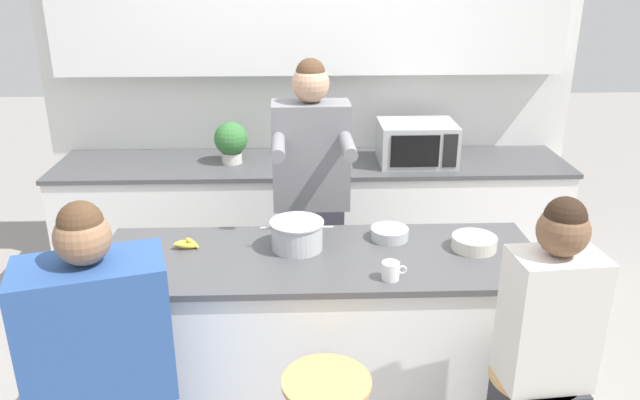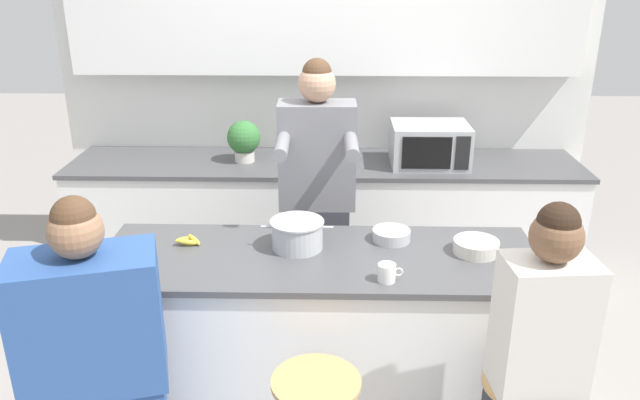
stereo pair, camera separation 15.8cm
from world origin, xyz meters
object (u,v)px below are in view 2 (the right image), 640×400
object	(u,v)px
kitchen_island	(320,338)
fruit_bowl	(476,247)
cooking_pot	(297,234)
person_wrapped_blanket	(99,381)
person_cooking	(317,214)
microwave	(430,145)
banana_bunch	(188,240)
potted_plant	(244,139)
coffee_cup_near	(387,273)
person_seated_near	(533,389)

from	to	relation	value
kitchen_island	fruit_bowl	distance (m)	0.87
cooking_pot	person_wrapped_blanket	bearing A→B (deg)	-135.60
person_cooking	microwave	bearing A→B (deg)	46.29
person_cooking	banana_bunch	world-z (taller)	person_cooking
banana_bunch	potted_plant	size ratio (longest dim) A/B	0.48
person_wrapped_blanket	banana_bunch	size ratio (longest dim) A/B	10.51
banana_bunch	cooking_pot	bearing A→B (deg)	-2.69
potted_plant	person_cooking	bearing A→B (deg)	-58.06
kitchen_island	person_wrapped_blanket	size ratio (longest dim) A/B	1.43
coffee_cup_near	person_seated_near	bearing A→B (deg)	-36.39
kitchen_island	fruit_bowl	xyz separation A→B (m)	(0.73, 0.05, 0.48)
kitchen_island	banana_bunch	world-z (taller)	banana_bunch
coffee_cup_near	person_cooking	bearing A→B (deg)	110.29
person_seated_near	potted_plant	distance (m)	2.54
cooking_pot	banana_bunch	world-z (taller)	cooking_pot
person_seated_near	potted_plant	size ratio (longest dim) A/B	5.06
kitchen_island	potted_plant	distance (m)	1.67
fruit_bowl	potted_plant	bearing A→B (deg)	132.01
cooking_pot	coffee_cup_near	size ratio (longest dim) A/B	3.13
person_wrapped_blanket	cooking_pot	bearing A→B (deg)	28.81
fruit_bowl	microwave	size ratio (longest dim) A/B	0.42
fruit_bowl	banana_bunch	world-z (taller)	fruit_bowl
kitchen_island	cooking_pot	bearing A→B (deg)	142.59
person_wrapped_blanket	person_seated_near	size ratio (longest dim) A/B	1.01
coffee_cup_near	person_wrapped_blanket	bearing A→B (deg)	-160.72
person_cooking	person_wrapped_blanket	xyz separation A→B (m)	(-0.81, -1.26, -0.18)
coffee_cup_near	fruit_bowl	bearing A→B (deg)	32.93
person_wrapped_blanket	coffee_cup_near	distance (m)	1.23
person_cooking	banana_bunch	distance (m)	0.81
person_seated_near	person_cooking	bearing A→B (deg)	119.14
potted_plant	kitchen_island	bearing A→B (deg)	-69.49
person_wrapped_blanket	banana_bunch	bearing A→B (deg)	59.03
kitchen_island	coffee_cup_near	distance (m)	0.62
potted_plant	banana_bunch	bearing A→B (deg)	-93.70
kitchen_island	fruit_bowl	world-z (taller)	fruit_bowl
microwave	person_seated_near	bearing A→B (deg)	-86.43
banana_bunch	microwave	xyz separation A→B (m)	(1.34, 1.32, 0.11)
person_seated_near	banana_bunch	xyz separation A→B (m)	(-1.47, 0.74, 0.26)
person_wrapped_blanket	banana_bunch	world-z (taller)	person_wrapped_blanket
kitchen_island	coffee_cup_near	size ratio (longest dim) A/B	18.74
person_cooking	coffee_cup_near	xyz separation A→B (m)	(0.32, -0.87, 0.09)
person_wrapped_blanket	fruit_bowl	bearing A→B (deg)	7.81
person_cooking	person_wrapped_blanket	world-z (taller)	person_cooking
potted_plant	fruit_bowl	bearing A→B (deg)	-47.99
cooking_pot	potted_plant	size ratio (longest dim) A/B	1.21
kitchen_island	banana_bunch	size ratio (longest dim) A/B	15.00
cooking_pot	kitchen_island	bearing A→B (deg)	-37.41
person_wrapped_blanket	coffee_cup_near	bearing A→B (deg)	3.69
person_wrapped_blanket	coffee_cup_near	size ratio (longest dim) A/B	13.14
microwave	potted_plant	xyz separation A→B (m)	(-1.25, 0.04, 0.02)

